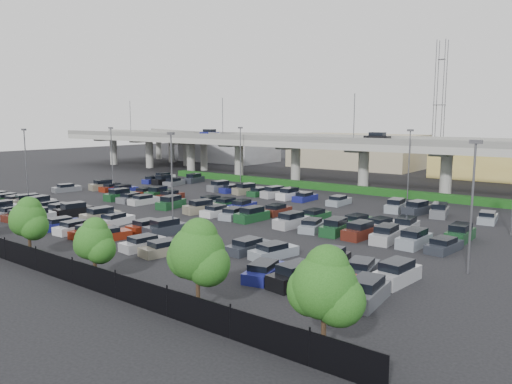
% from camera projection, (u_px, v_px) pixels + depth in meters
% --- Properties ---
extents(ground, '(280.00, 280.00, 0.00)m').
position_uv_depth(ground, '(219.00, 211.00, 64.75)').
color(ground, black).
extents(overpass, '(150.00, 13.00, 15.80)m').
position_uv_depth(overpass, '(337.00, 146.00, 88.94)').
color(overpass, '#999991').
rests_on(overpass, ground).
extents(on_ramp, '(50.93, 30.13, 8.80)m').
position_uv_depth(on_ramp, '(179.00, 138.00, 128.93)').
color(on_ramp, '#999991').
rests_on(on_ramp, ground).
extents(hedge, '(66.00, 1.60, 1.10)m').
position_uv_depth(hedge, '(317.00, 186.00, 84.25)').
color(hedge, '#143E12').
rests_on(hedge, ground).
extents(tree_row, '(65.07, 3.66, 5.94)m').
position_uv_depth(tree_row, '(19.00, 216.00, 43.03)').
color(tree_row, '#332316').
rests_on(tree_row, ground).
extents(parked_cars, '(62.98, 41.66, 1.67)m').
position_uv_depth(parked_cars, '(196.00, 209.00, 62.07)').
color(parked_cars, '#2B2F37').
rests_on(parked_cars, ground).
extents(light_poles, '(66.90, 48.38, 10.30)m').
position_uv_depth(light_poles, '(205.00, 160.00, 67.89)').
color(light_poles, '#515157').
rests_on(light_poles, ground).
extents(distant_buildings, '(138.00, 24.00, 9.00)m').
position_uv_depth(distant_buildings, '(458.00, 157.00, 105.13)').
color(distant_buildings, gray).
rests_on(distant_buildings, ground).
extents(comm_tower, '(2.40, 2.40, 30.00)m').
position_uv_depth(comm_tower, '(439.00, 102.00, 118.00)').
color(comm_tower, '#515157').
rests_on(comm_tower, ground).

